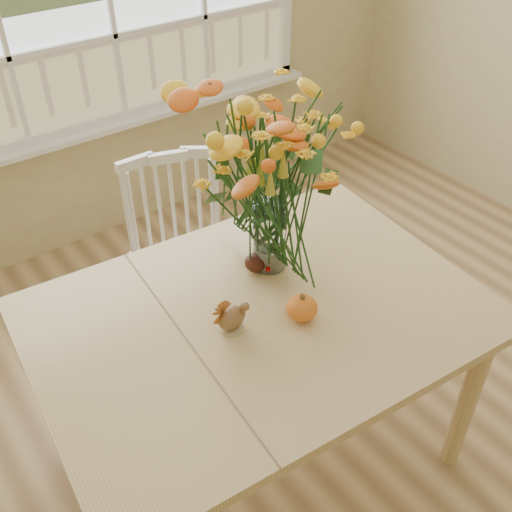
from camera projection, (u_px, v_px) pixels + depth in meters
floor at (406, 473)px, 2.39m from camera, size 4.00×4.50×0.01m
dining_table at (260, 331)px, 2.04m from camera, size 1.55×1.17×0.78m
windsor_chair at (181, 249)px, 2.67m from camera, size 0.54×0.53×0.94m
flower_vase at (271, 169)px, 1.93m from camera, size 0.56×0.56×0.66m
pumpkin at (302, 309)px, 1.93m from camera, size 0.10×0.10×0.08m
turkey_figurine at (231, 318)px, 1.89m from camera, size 0.11×0.08×0.12m
dark_gourd at (255, 263)px, 2.13m from camera, size 0.13×0.09×0.07m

